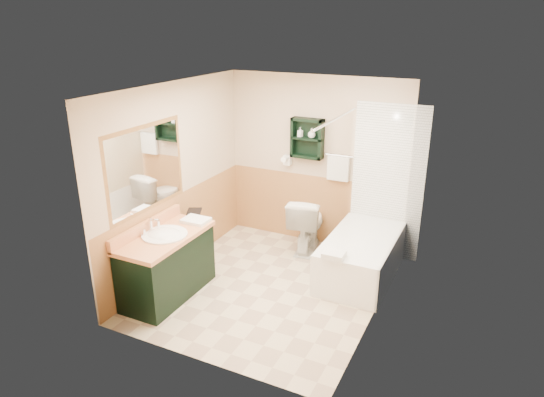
{
  "coord_description": "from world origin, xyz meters",
  "views": [
    {
      "loc": [
        2.29,
        -4.64,
        3.09
      ],
      "look_at": [
        -0.05,
        0.2,
        1.08
      ],
      "focal_mm": 32.0,
      "sensor_mm": 36.0,
      "label": 1
    }
  ],
  "objects_px": {
    "soap_bottle_a": "(300,134)",
    "soap_bottle_b": "(312,134)",
    "wall_shelf": "(307,138)",
    "bathtub": "(361,256)",
    "vanity_book": "(187,204)",
    "vanity": "(167,265)",
    "toilet": "(307,224)",
    "hair_dryer": "(288,160)"
  },
  "relations": [
    {
      "from": "vanity",
      "to": "toilet",
      "type": "height_order",
      "value": "toilet"
    },
    {
      "from": "vanity",
      "to": "wall_shelf",
      "type": "bearing_deg",
      "value": 66.57
    },
    {
      "from": "vanity",
      "to": "toilet",
      "type": "xyz_separation_m",
      "value": [
        1.01,
        1.84,
        0.0
      ]
    },
    {
      "from": "wall_shelf",
      "to": "bathtub",
      "type": "bearing_deg",
      "value": -31.47
    },
    {
      "from": "hair_dryer",
      "to": "toilet",
      "type": "relative_size",
      "value": 0.3
    },
    {
      "from": "bathtub",
      "to": "vanity",
      "type": "bearing_deg",
      "value": -143.17
    },
    {
      "from": "bathtub",
      "to": "wall_shelf",
      "type": "bearing_deg",
      "value": 148.53
    },
    {
      "from": "wall_shelf",
      "to": "bathtub",
      "type": "distance_m",
      "value": 1.76
    },
    {
      "from": "hair_dryer",
      "to": "bathtub",
      "type": "height_order",
      "value": "hair_dryer"
    },
    {
      "from": "wall_shelf",
      "to": "soap_bottle_a",
      "type": "distance_m",
      "value": 0.11
    },
    {
      "from": "wall_shelf",
      "to": "toilet",
      "type": "bearing_deg",
      "value": -62.56
    },
    {
      "from": "bathtub",
      "to": "soap_bottle_a",
      "type": "relative_size",
      "value": 11.66
    },
    {
      "from": "vanity",
      "to": "bathtub",
      "type": "bearing_deg",
      "value": 36.83
    },
    {
      "from": "vanity_book",
      "to": "soap_bottle_a",
      "type": "distance_m",
      "value": 1.82
    },
    {
      "from": "soap_bottle_a",
      "to": "soap_bottle_b",
      "type": "xyz_separation_m",
      "value": [
        0.17,
        0.0,
        0.02
      ]
    },
    {
      "from": "vanity_book",
      "to": "bathtub",
      "type": "bearing_deg",
      "value": -7.31
    },
    {
      "from": "toilet",
      "to": "hair_dryer",
      "type": "bearing_deg",
      "value": -40.12
    },
    {
      "from": "vanity",
      "to": "soap_bottle_a",
      "type": "distance_m",
      "value": 2.52
    },
    {
      "from": "vanity",
      "to": "soap_bottle_b",
      "type": "xyz_separation_m",
      "value": [
        0.96,
        2.06,
        1.23
      ]
    },
    {
      "from": "hair_dryer",
      "to": "toilet",
      "type": "distance_m",
      "value": 0.94
    },
    {
      "from": "bathtub",
      "to": "toilet",
      "type": "height_order",
      "value": "toilet"
    },
    {
      "from": "vanity",
      "to": "bathtub",
      "type": "xyz_separation_m",
      "value": [
        1.92,
        1.44,
        -0.12
      ]
    },
    {
      "from": "vanity_book",
      "to": "toilet",
      "type": "bearing_deg",
      "value": 17.42
    },
    {
      "from": "vanity_book",
      "to": "soap_bottle_b",
      "type": "relative_size",
      "value": 1.82
    },
    {
      "from": "wall_shelf",
      "to": "soap_bottle_b",
      "type": "height_order",
      "value": "wall_shelf"
    },
    {
      "from": "bathtub",
      "to": "vanity_book",
      "type": "height_order",
      "value": "vanity_book"
    },
    {
      "from": "wall_shelf",
      "to": "hair_dryer",
      "type": "bearing_deg",
      "value": 175.24
    },
    {
      "from": "hair_dryer",
      "to": "soap_bottle_b",
      "type": "relative_size",
      "value": 1.82
    },
    {
      "from": "toilet",
      "to": "soap_bottle_b",
      "type": "bearing_deg",
      "value": -86.68
    },
    {
      "from": "soap_bottle_a",
      "to": "wall_shelf",
      "type": "bearing_deg",
      "value": 2.8
    },
    {
      "from": "hair_dryer",
      "to": "soap_bottle_b",
      "type": "height_order",
      "value": "soap_bottle_b"
    },
    {
      "from": "hair_dryer",
      "to": "vanity_book",
      "type": "height_order",
      "value": "hair_dryer"
    },
    {
      "from": "soap_bottle_a",
      "to": "hair_dryer",
      "type": "bearing_deg",
      "value": 171.38
    },
    {
      "from": "wall_shelf",
      "to": "bathtub",
      "type": "relative_size",
      "value": 0.37
    },
    {
      "from": "bathtub",
      "to": "soap_bottle_b",
      "type": "height_order",
      "value": "soap_bottle_b"
    },
    {
      "from": "vanity_book",
      "to": "soap_bottle_a",
      "type": "relative_size",
      "value": 1.86
    },
    {
      "from": "vanity",
      "to": "soap_bottle_a",
      "type": "relative_size",
      "value": 9.46
    },
    {
      "from": "wall_shelf",
      "to": "soap_bottle_b",
      "type": "bearing_deg",
      "value": -4.3
    },
    {
      "from": "vanity",
      "to": "soap_bottle_b",
      "type": "relative_size",
      "value": 9.24
    },
    {
      "from": "soap_bottle_a",
      "to": "bathtub",
      "type": "bearing_deg",
      "value": -28.9
    },
    {
      "from": "toilet",
      "to": "soap_bottle_a",
      "type": "relative_size",
      "value": 6.17
    },
    {
      "from": "toilet",
      "to": "soap_bottle_b",
      "type": "distance_m",
      "value": 1.25
    }
  ]
}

